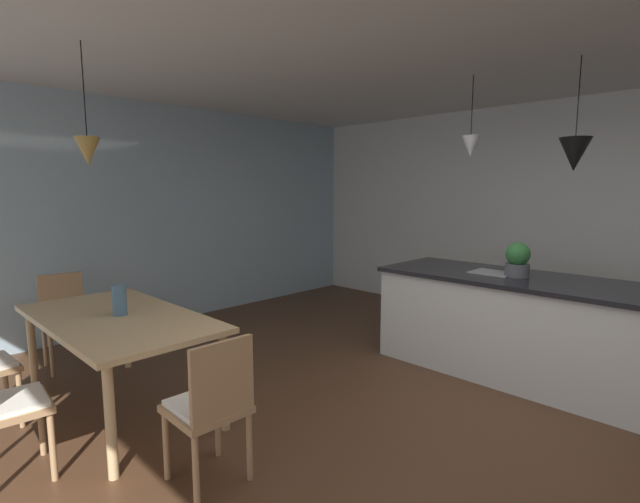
{
  "coord_description": "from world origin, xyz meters",
  "views": [
    {
      "loc": [
        1.33,
        -2.59,
        1.66
      ],
      "look_at": [
        -1.28,
        0.07,
        1.16
      ],
      "focal_mm": 25.63,
      "sensor_mm": 36.0,
      "label": 1
    }
  ],
  "objects": [
    {
      "name": "chair_kitchen_end",
      "position": [
        -0.79,
        -1.29,
        0.47
      ],
      "size": [
        0.41,
        0.41,
        0.87
      ],
      "color": "#A87F56",
      "rests_on": "ground_plane"
    },
    {
      "name": "vase_on_dining_table",
      "position": [
        -2.05,
        -1.27,
        0.85
      ],
      "size": [
        0.1,
        0.1,
        0.23
      ],
      "color": "slate",
      "rests_on": "dining_table"
    },
    {
      "name": "kitchen_island",
      "position": [
        -0.26,
        1.48,
        0.46
      ],
      "size": [
        2.28,
        0.95,
        0.91
      ],
      "color": "silver",
      "rests_on": "ground_plane"
    },
    {
      "name": "ground_plane",
      "position": [
        0.0,
        0.0,
        -0.02
      ],
      "size": [
        10.0,
        8.4,
        0.04
      ],
      "primitive_type": "cube",
      "color": "#4C301E"
    },
    {
      "name": "window_wall_left_glazing",
      "position": [
        -4.06,
        0.0,
        1.35
      ],
      "size": [
        0.06,
        8.4,
        2.7
      ],
      "primitive_type": "cube",
      "color": "#9EB7C6",
      "rests_on": "ground_plane"
    },
    {
      "name": "pendant_over_island_main",
      "position": [
        -0.71,
        1.48,
        2.07
      ],
      "size": [
        0.16,
        0.16,
        0.73
      ],
      "color": "black"
    },
    {
      "name": "pendant_over_table",
      "position": [
        -2.21,
        -1.37,
        1.94
      ],
      "size": [
        0.18,
        0.18,
        0.86
      ],
      "color": "black"
    },
    {
      "name": "dining_table",
      "position": [
        -2.05,
        -1.29,
        0.67
      ],
      "size": [
        1.78,
        0.93,
        0.74
      ],
      "color": "tan",
      "rests_on": "ground_plane"
    },
    {
      "name": "wall_back_kitchen",
      "position": [
        0.0,
        3.26,
        1.35
      ],
      "size": [
        10.0,
        0.12,
        2.7
      ],
      "primitive_type": "cube",
      "color": "silver",
      "rests_on": "ground_plane"
    },
    {
      "name": "potted_plant_on_island",
      "position": [
        -0.22,
        1.48,
        1.05
      ],
      "size": [
        0.21,
        0.21,
        0.3
      ],
      "color": "#4C4C51",
      "rests_on": "kitchen_island"
    },
    {
      "name": "pendant_over_island_aux",
      "position": [
        0.18,
        1.48,
        1.94
      ],
      "size": [
        0.24,
        0.24,
        0.89
      ],
      "color": "black"
    },
    {
      "name": "chair_window_end",
      "position": [
        -3.32,
        -1.29,
        0.47
      ],
      "size": [
        0.44,
        0.44,
        0.87
      ],
      "color": "#A87F56",
      "rests_on": "ground_plane"
    }
  ]
}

